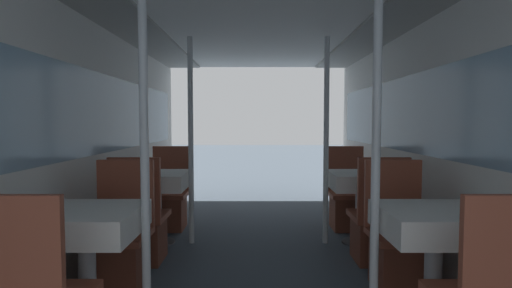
# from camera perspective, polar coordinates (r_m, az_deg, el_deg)

# --- Properties ---
(wall_left) EXTENTS (0.05, 6.73, 2.18)m
(wall_left) POSITION_cam_1_polar(r_m,az_deg,el_deg) (3.73, -23.24, 0.44)
(wall_left) COLOR silver
(wall_left) RESTS_ON ground_plane
(wall_right) EXTENTS (0.05, 6.73, 2.18)m
(wall_right) POSITION_cam_1_polar(r_m,az_deg,el_deg) (3.75, 23.76, 0.44)
(wall_right) COLOR silver
(wall_right) RESTS_ON ground_plane
(ceiling_panel) EXTENTS (2.98, 6.73, 0.07)m
(ceiling_panel) POSITION_cam_1_polar(r_m,az_deg,el_deg) (3.54, 0.33, 18.35)
(ceiling_panel) COLOR white
(ceiling_panel) RESTS_ON wall_left
(dining_table_left_0) EXTENTS (0.65, 0.65, 0.76)m
(dining_table_left_0) POSITION_cam_1_polar(r_m,az_deg,el_deg) (2.76, -23.20, -11.04)
(dining_table_left_0) COLOR #4C4C51
(dining_table_left_0) RESTS_ON ground_plane
(chair_left_far_0) EXTENTS (0.46, 0.46, 0.99)m
(chair_left_far_0) POSITION_cam_1_polar(r_m,az_deg,el_deg) (3.37, -19.06, -14.37)
(chair_left_far_0) COLOR brown
(chair_left_far_0) RESTS_ON ground_plane
(support_pole_left_0) EXTENTS (0.06, 0.06, 2.18)m
(support_pole_left_0) POSITION_cam_1_polar(r_m,az_deg,el_deg) (2.56, -15.75, -1.62)
(support_pole_left_0) COLOR silver
(support_pole_left_0) RESTS_ON ground_plane
(dining_table_left_1) EXTENTS (0.65, 0.65, 0.76)m
(dining_table_left_1) POSITION_cam_1_polar(r_m,az_deg,el_deg) (4.39, -14.17, -5.58)
(dining_table_left_1) COLOR #4C4C51
(dining_table_left_1) RESTS_ON ground_plane
(chair_left_near_1) EXTENTS (0.46, 0.46, 0.99)m
(chair_left_near_1) POSITION_cam_1_polar(r_m,az_deg,el_deg) (3.91, -16.21, -11.85)
(chair_left_near_1) COLOR brown
(chair_left_near_1) RESTS_ON ground_plane
(chair_left_far_1) EXTENTS (0.46, 0.46, 0.99)m
(chair_left_far_1) POSITION_cam_1_polar(r_m,az_deg,el_deg) (5.01, -12.49, -8.45)
(chair_left_far_1) COLOR brown
(chair_left_far_1) RESTS_ON ground_plane
(support_pole_left_1) EXTENTS (0.06, 0.06, 2.18)m
(support_pole_left_1) POSITION_cam_1_polar(r_m,az_deg,el_deg) (4.27, -9.41, 0.39)
(support_pole_left_1) COLOR silver
(support_pole_left_1) RESTS_ON ground_plane
(dining_table_right_0) EXTENTS (0.65, 0.65, 0.76)m
(dining_table_right_0) POSITION_cam_1_polar(r_m,az_deg,el_deg) (2.78, 23.99, -10.95)
(dining_table_right_0) COLOR #4C4C51
(dining_table_right_0) RESTS_ON ground_plane
(chair_right_far_0) EXTENTS (0.46, 0.46, 0.99)m
(chair_right_far_0) POSITION_cam_1_polar(r_m,az_deg,el_deg) (3.39, 19.70, -14.29)
(chair_right_far_0) COLOR brown
(chair_right_far_0) RESTS_ON ground_plane
(support_pole_right_0) EXTENTS (0.06, 0.06, 2.18)m
(support_pole_right_0) POSITION_cam_1_polar(r_m,az_deg,el_deg) (2.57, 16.64, -1.61)
(support_pole_right_0) COLOR silver
(support_pole_right_0) RESTS_ON ground_plane
(dining_table_right_1) EXTENTS (0.65, 0.65, 0.76)m
(dining_table_right_1) POSITION_cam_1_polar(r_m,az_deg,el_deg) (4.40, 14.61, -5.56)
(dining_table_right_1) COLOR #4C4C51
(dining_table_right_1) RESTS_ON ground_plane
(chair_right_near_1) EXTENTS (0.46, 0.46, 0.99)m
(chair_right_near_1) POSITION_cam_1_polar(r_m,az_deg,el_deg) (3.92, 16.74, -11.80)
(chair_right_near_1) COLOR brown
(chair_right_near_1) RESTS_ON ground_plane
(chair_right_far_1) EXTENTS (0.46, 0.46, 0.99)m
(chair_right_far_1) POSITION_cam_1_polar(r_m,az_deg,el_deg) (5.02, 12.85, -8.42)
(chair_right_far_1) COLOR brown
(chair_right_far_1) RESTS_ON ground_plane
(support_pole_right_1) EXTENTS (0.06, 0.06, 2.18)m
(support_pole_right_1) POSITION_cam_1_polar(r_m,az_deg,el_deg) (4.28, 9.88, 0.39)
(support_pole_right_1) COLOR silver
(support_pole_right_1) RESTS_ON ground_plane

